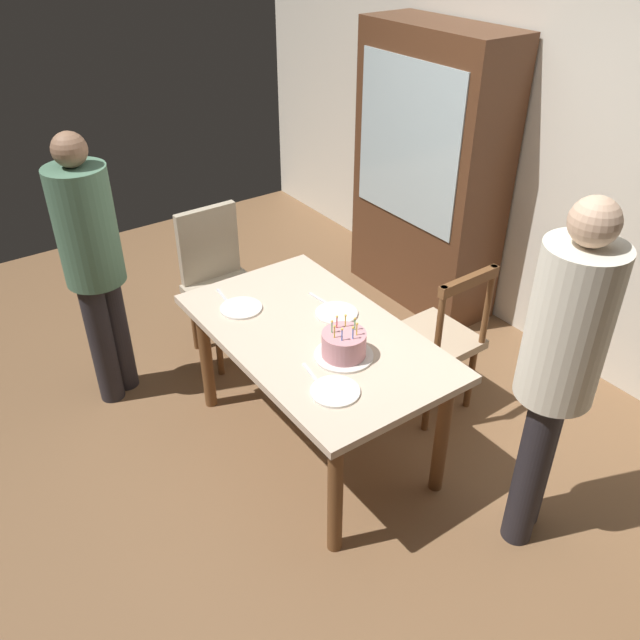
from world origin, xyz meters
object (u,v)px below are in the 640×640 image
plate_near_celebrant (241,308)px  chair_spindle_back (436,341)px  person_celebrant (93,259)px  china_cabinet (429,173)px  person_guest (559,365)px  plate_far_side (336,313)px  birthday_cake (344,346)px  plate_near_guest (335,391)px  chair_upholstered (219,276)px  dining_table (314,349)px

plate_near_celebrant → chair_spindle_back: 1.10m
plate_near_celebrant → person_celebrant: bearing=-141.3°
china_cabinet → person_guest: bearing=-29.3°
china_cabinet → person_celebrant: bearing=-94.6°
plate_near_celebrant → plate_far_side: size_ratio=1.00×
birthday_cake → plate_far_side: (-0.31, 0.19, -0.06)m
plate_near_guest → chair_upholstered: bearing=171.7°
dining_table → person_guest: 1.19m
chair_spindle_back → plate_far_side: bearing=-109.8°
birthday_cake → plate_near_celebrant: (-0.64, -0.19, -0.06)m
dining_table → plate_far_side: bearing=110.9°
birthday_cake → chair_spindle_back: chair_spindle_back is taller
plate_far_side → chair_spindle_back: chair_spindle_back is taller
plate_far_side → plate_near_guest: (0.51, -0.38, 0.00)m
birthday_cake → china_cabinet: china_cabinet is taller
dining_table → chair_upholstered: 1.12m
dining_table → plate_near_guest: size_ratio=6.57×
person_celebrant → plate_near_guest: bearing=19.5°
dining_table → person_celebrant: bearing=-145.9°
person_celebrant → person_guest: person_guest is taller
plate_near_guest → birthday_cake: bearing=135.2°
chair_spindle_back → chair_upholstered: bearing=-150.4°
birthday_cake → chair_spindle_back: (-0.12, 0.74, -0.34)m
dining_table → chair_upholstered: (-1.11, 0.04, -0.10)m
plate_far_side → birthday_cake: bearing=-30.9°
chair_upholstered → person_celebrant: person_celebrant is taller
person_celebrant → plate_far_side: bearing=42.6°
plate_far_side → chair_upholstered: 1.07m
chair_upholstered → person_celebrant: (0.05, -0.75, 0.37)m
plate_near_guest → chair_spindle_back: size_ratio=0.23×
plate_near_celebrant → person_guest: bearing=25.2°
dining_table → chair_upholstered: bearing=178.1°
birthday_cake → chair_spindle_back: bearing=98.9°
plate_far_side → chair_spindle_back: bearing=70.2°
chair_upholstered → person_guest: size_ratio=0.56×
plate_near_celebrant → chair_spindle_back: bearing=60.6°
plate_far_side → person_celebrant: size_ratio=0.14×
dining_table → chair_upholstered: size_ratio=1.52×
chair_spindle_back → person_guest: size_ratio=0.56×
plate_near_guest → china_cabinet: china_cabinet is taller
chair_upholstered → plate_near_celebrant: bearing=-17.6°
plate_near_celebrant → chair_upholstered: chair_upholstered is taller
dining_table → person_guest: bearing=25.1°
dining_table → china_cabinet: china_cabinet is taller
china_cabinet → plate_near_guest: bearing=-53.1°
dining_table → plate_far_side: plate_far_side is taller
person_guest → china_cabinet: bearing=150.7°
plate_near_celebrant → china_cabinet: 1.82m
person_guest → china_cabinet: (-1.91, 1.07, -0.01)m
birthday_cake → chair_upholstered: chair_upholstered is taller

